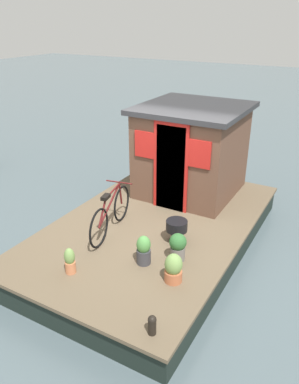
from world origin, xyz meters
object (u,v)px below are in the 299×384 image
potted_plant_lavender (70,261)px  bicycle (111,213)px  charcoal_grill (177,227)px  mooring_bollard (152,324)px  potted_plant_basil (144,250)px  potted_plant_succulent (173,268)px  potted_plant_sage (178,246)px  houseboat_cabin (191,150)px

potted_plant_lavender → bicycle: bearing=6.4°
charcoal_grill → mooring_bollard: bearing=-162.0°
bicycle → potted_plant_basil: bearing=-118.7°
potted_plant_succulent → charcoal_grill: potted_plant_succulent is taller
potted_plant_succulent → potted_plant_basil: size_ratio=0.95×
potted_plant_sage → charcoal_grill: size_ratio=1.16×
charcoal_grill → potted_plant_sage: bearing=-152.2°
potted_plant_basil → mooring_bollard: potted_plant_basil is taller
potted_plant_succulent → potted_plant_basil: 0.62m
potted_plant_succulent → potted_plant_sage: 0.55m
potted_plant_lavender → potted_plant_sage: bearing=-48.8°
potted_plant_sage → potted_plant_basil: potted_plant_basil is taller
potted_plant_sage → charcoal_grill: (0.47, 0.25, 0.04)m
bicycle → mooring_bollard: size_ratio=5.96×
potted_plant_sage → bicycle: bearing=82.2°
potted_plant_succulent → potted_plant_lavender: (-0.58, 1.43, -0.01)m
potted_plant_lavender → potted_plant_basil: (0.75, -0.83, 0.03)m
houseboat_cabin → potted_plant_basil: size_ratio=4.44×
potted_plant_sage → potted_plant_lavender: potted_plant_sage is taller
potted_plant_lavender → mooring_bollard: size_ratio=1.56×
potted_plant_succulent → charcoal_grill: 1.08m
potted_plant_succulent → potted_plant_lavender: bearing=112.0°
mooring_bollard → charcoal_grill: bearing=18.0°
houseboat_cabin → potted_plant_sage: houseboat_cabin is taller
bicycle → potted_plant_basil: 1.12m
houseboat_cabin → mooring_bollard: (-4.03, -1.30, -0.80)m
charcoal_grill → potted_plant_basil: bearing=168.4°
potted_plant_succulent → potted_plant_basil: (0.17, 0.60, 0.02)m
potted_plant_basil → mooring_bollard: (-1.21, -0.83, -0.09)m
houseboat_cabin → potted_plant_succulent: (-2.99, -1.07, -0.73)m
potted_plant_lavender → potted_plant_succulent: bearing=-68.0°
charcoal_grill → mooring_bollard: 2.13m
bicycle → potted_plant_lavender: bicycle is taller
bicycle → potted_plant_sage: bicycle is taller
potted_plant_sage → charcoal_grill: potted_plant_sage is taller
houseboat_cabin → potted_plant_basil: houseboat_cabin is taller
mooring_bollard → potted_plant_basil: bearing=34.3°
potted_plant_basil → potted_plant_succulent: bearing=-105.9°
potted_plant_succulent → potted_plant_sage: bearing=19.3°
bicycle → charcoal_grill: size_ratio=4.06×
charcoal_grill → potted_plant_lavender: bearing=147.4°
bicycle → potted_plant_lavender: bearing=-173.6°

